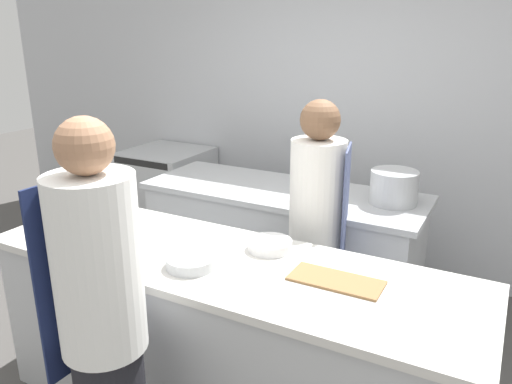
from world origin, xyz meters
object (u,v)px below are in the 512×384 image
(bowl_mixing_large, at_px, (191,262))
(bottle_wine, at_px, (132,218))
(bowl_prep_small, at_px, (270,245))
(oven_range, at_px, (168,197))
(chef_at_stove, at_px, (316,235))
(bottle_olive_oil, at_px, (117,230))
(stockpot, at_px, (394,187))
(bowl_ceramic_blue, at_px, (70,226))
(chef_at_prep_near, at_px, (104,329))
(bottle_vinegar, at_px, (106,213))
(cup, at_px, (84,202))

(bowl_mixing_large, bearing_deg, bottle_wine, 159.42)
(bottle_wine, height_order, bowl_prep_small, bottle_wine)
(oven_range, bearing_deg, chef_at_stove, -28.01)
(bottle_olive_oil, height_order, stockpot, stockpot)
(bottle_wine, distance_m, bowl_ceramic_blue, 0.35)
(chef_at_prep_near, xyz_separation_m, bottle_vinegar, (-0.62, 0.67, 0.16))
(bowl_prep_small, xyz_separation_m, bowl_ceramic_blue, (-1.09, -0.32, 0.01))
(cup, relative_size, stockpot, 0.28)
(chef_at_stove, relative_size, bottle_olive_oil, 7.50)
(oven_range, distance_m, bowl_ceramic_blue, 2.05)
(stockpot, bearing_deg, bowl_prep_small, -110.25)
(bottle_olive_oil, xyz_separation_m, bowl_prep_small, (0.73, 0.33, -0.06))
(oven_range, distance_m, chef_at_stove, 2.21)
(chef_at_stove, height_order, bottle_olive_oil, chef_at_stove)
(bottle_olive_oil, relative_size, bowl_ceramic_blue, 1.21)
(bowl_mixing_large, relative_size, stockpot, 0.78)
(oven_range, height_order, bowl_prep_small, bowl_prep_small)
(chef_at_prep_near, relative_size, bowl_prep_small, 7.56)
(chef_at_stove, bearing_deg, stockpot, 136.76)
(chef_at_stove, bearing_deg, bowl_mixing_large, -33.77)
(bottle_vinegar, bearing_deg, stockpot, 44.01)
(bowl_ceramic_blue, xyz_separation_m, cup, (-0.23, 0.32, 0.01))
(chef_at_stove, bearing_deg, cup, -84.11)
(oven_range, xyz_separation_m, bowl_ceramic_blue, (0.77, -1.83, 0.49))
(chef_at_stove, xyz_separation_m, bowl_mixing_large, (-0.31, -0.84, 0.11))
(chef_at_prep_near, bearing_deg, bottle_wine, 36.11)
(chef_at_prep_near, relative_size, bowl_ceramic_blue, 9.52)
(chef_at_prep_near, relative_size, chef_at_stove, 1.05)
(chef_at_prep_near, relative_size, cup, 19.74)
(bowl_ceramic_blue, bearing_deg, bottle_wine, 29.20)
(chef_at_stove, distance_m, bowl_prep_small, 0.50)
(bowl_mixing_large, height_order, bowl_ceramic_blue, bowl_ceramic_blue)
(stockpot, bearing_deg, chef_at_prep_near, -109.30)
(chef_at_stove, bearing_deg, bottle_vinegar, -67.91)
(bottle_olive_oil, bearing_deg, stockpot, 50.93)
(bottle_wine, bearing_deg, bowl_prep_small, 11.11)
(cup, bearing_deg, bowl_ceramic_blue, -54.61)
(chef_at_stove, xyz_separation_m, stockpot, (0.31, 0.55, 0.19))
(bowl_ceramic_blue, bearing_deg, stockpot, 42.71)
(oven_range, relative_size, bottle_wine, 4.21)
(bottle_olive_oil, bearing_deg, chef_at_stove, 45.78)
(bowl_prep_small, distance_m, bowl_ceramic_blue, 1.13)
(bowl_mixing_large, height_order, bowl_prep_small, bowl_mixing_large)
(bottle_wine, relative_size, bowl_prep_small, 0.96)
(chef_at_stove, height_order, bowl_ceramic_blue, chef_at_stove)
(bottle_olive_oil, distance_m, bottle_vinegar, 0.22)
(bowl_mixing_large, height_order, cup, cup)
(chef_at_stove, height_order, stockpot, chef_at_stove)
(bottle_olive_oil, distance_m, bowl_ceramic_blue, 0.36)
(oven_range, relative_size, bowl_ceramic_blue, 5.10)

